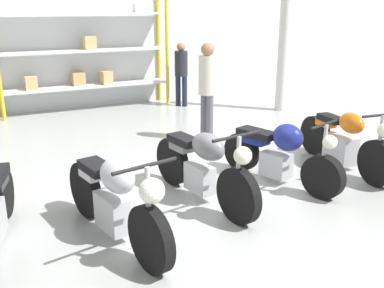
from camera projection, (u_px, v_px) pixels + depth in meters
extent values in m
plane|color=#9EA3A0|center=(206.00, 205.00, 5.46)|extent=(30.00, 30.00, 0.00)
cube|color=silver|center=(82.00, 34.00, 10.40)|extent=(30.00, 0.08, 3.60)
cylinder|color=gold|center=(167.00, 49.00, 10.81)|extent=(0.08, 0.08, 2.80)
cylinder|color=gold|center=(159.00, 48.00, 11.28)|extent=(0.08, 0.08, 2.80)
cube|color=silver|center=(89.00, 86.00, 10.45)|extent=(3.97, 0.55, 0.05)
cube|color=silver|center=(86.00, 51.00, 10.20)|extent=(3.97, 0.55, 0.05)
cube|color=silver|center=(83.00, 14.00, 9.94)|extent=(3.97, 0.55, 0.05)
cube|color=silver|center=(138.00, 8.00, 10.34)|extent=(0.23, 0.23, 0.19)
cube|color=tan|center=(90.00, 43.00, 10.20)|extent=(0.29, 0.25, 0.32)
cube|color=tan|center=(31.00, 83.00, 9.79)|extent=(0.27, 0.28, 0.31)
cube|color=tan|center=(78.00, 79.00, 10.38)|extent=(0.31, 0.30, 0.31)
cube|color=tan|center=(106.00, 78.00, 10.54)|extent=(0.27, 0.31, 0.31)
cylinder|color=silver|center=(285.00, 35.00, 9.98)|extent=(0.28, 0.28, 3.60)
cylinder|color=black|center=(3.00, 193.00, 5.10)|extent=(0.28, 0.59, 0.57)
cylinder|color=black|center=(151.00, 239.00, 3.99)|extent=(0.24, 0.68, 0.67)
cylinder|color=black|center=(85.00, 189.00, 5.09)|extent=(0.24, 0.68, 0.67)
cube|color=#ADADB2|center=(112.00, 212.00, 4.59)|extent=(0.29, 0.51, 0.40)
ellipsoid|color=#B7B7BF|center=(117.00, 176.00, 4.32)|extent=(0.39, 0.55, 0.35)
cube|color=black|center=(96.00, 167.00, 4.71)|extent=(0.33, 0.50, 0.10)
cube|color=#B7B7BF|center=(93.00, 172.00, 4.81)|extent=(0.27, 0.36, 0.12)
cylinder|color=#ADADB2|center=(148.00, 204.00, 3.90)|extent=(0.06, 0.06, 0.72)
sphere|color=silver|center=(152.00, 191.00, 3.80)|extent=(0.24, 0.24, 0.24)
cylinder|color=black|center=(145.00, 166.00, 3.81)|extent=(0.66, 0.16, 0.04)
cylinder|color=black|center=(238.00, 196.00, 4.91)|extent=(0.21, 0.68, 0.67)
cylinder|color=black|center=(172.00, 161.00, 6.02)|extent=(0.21, 0.68, 0.67)
cube|color=#ADADB2|center=(200.00, 178.00, 5.51)|extent=(0.27, 0.46, 0.36)
ellipsoid|color=slate|center=(208.00, 147.00, 5.24)|extent=(0.36, 0.59, 0.34)
cube|color=black|center=(183.00, 140.00, 5.68)|extent=(0.30, 0.51, 0.10)
cube|color=slate|center=(182.00, 146.00, 5.73)|extent=(0.25, 0.37, 0.12)
cylinder|color=#ADADB2|center=(238.00, 167.00, 4.82)|extent=(0.06, 0.06, 0.71)
sphere|color=silver|center=(243.00, 156.00, 4.72)|extent=(0.21, 0.21, 0.21)
cylinder|color=black|center=(237.00, 136.00, 4.73)|extent=(0.69, 0.14, 0.04)
cylinder|color=black|center=(323.00, 177.00, 5.57)|extent=(0.31, 0.61, 0.59)
cylinder|color=black|center=(241.00, 152.00, 6.55)|extent=(0.31, 0.61, 0.59)
cube|color=#ADADB2|center=(276.00, 164.00, 6.10)|extent=(0.37, 0.47, 0.34)
ellipsoid|color=navy|center=(288.00, 138.00, 5.85)|extent=(0.44, 0.52, 0.38)
cube|color=black|center=(257.00, 133.00, 6.25)|extent=(0.42, 0.64, 0.10)
cube|color=navy|center=(255.00, 139.00, 6.30)|extent=(0.33, 0.46, 0.12)
cylinder|color=#ADADB2|center=(324.00, 151.00, 5.48)|extent=(0.06, 0.06, 0.70)
sphere|color=silver|center=(330.00, 142.00, 5.39)|extent=(0.19, 0.19, 0.19)
cylinder|color=black|center=(324.00, 124.00, 5.39)|extent=(0.58, 0.20, 0.04)
cylinder|color=black|center=(378.00, 163.00, 5.97)|extent=(0.23, 0.67, 0.66)
cylinder|color=black|center=(315.00, 135.00, 7.28)|extent=(0.23, 0.67, 0.66)
cube|color=#ADADB2|center=(341.00, 149.00, 6.68)|extent=(0.33, 0.54, 0.43)
ellipsoid|color=orange|center=(352.00, 123.00, 6.39)|extent=(0.32, 0.50, 0.31)
cube|color=black|center=(331.00, 119.00, 6.84)|extent=(0.27, 0.48, 0.10)
cube|color=orange|center=(326.00, 122.00, 6.97)|extent=(0.22, 0.34, 0.12)
cylinder|color=#ADADB2|center=(380.00, 139.00, 5.89)|extent=(0.06, 0.06, 0.68)
cylinder|color=black|center=(381.00, 115.00, 5.81)|extent=(0.63, 0.11, 0.04)
cylinder|color=#595960|center=(204.00, 117.00, 8.06)|extent=(0.13, 0.13, 0.88)
cylinder|color=#595960|center=(210.00, 119.00, 7.92)|extent=(0.13, 0.13, 0.88)
cylinder|color=beige|center=(207.00, 76.00, 7.75)|extent=(0.36, 0.36, 0.70)
sphere|color=#9E7051|center=(208.00, 49.00, 7.61)|extent=(0.24, 0.24, 0.24)
cylinder|color=#1E2338|center=(178.00, 91.00, 10.89)|extent=(0.13, 0.13, 0.77)
cylinder|color=#1E2338|center=(185.00, 91.00, 10.82)|extent=(0.13, 0.13, 0.77)
cylinder|color=#232328|center=(181.00, 64.00, 10.65)|extent=(0.45, 0.45, 0.61)
sphere|color=#9E7051|center=(181.00, 47.00, 10.52)|extent=(0.21, 0.21, 0.21)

